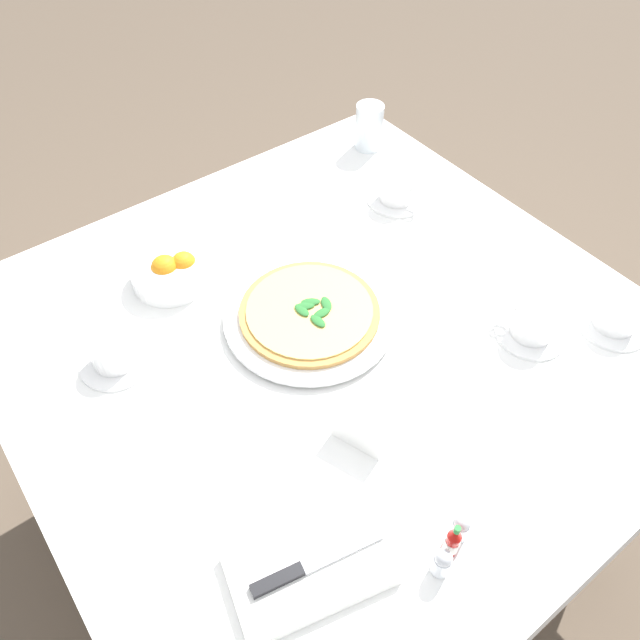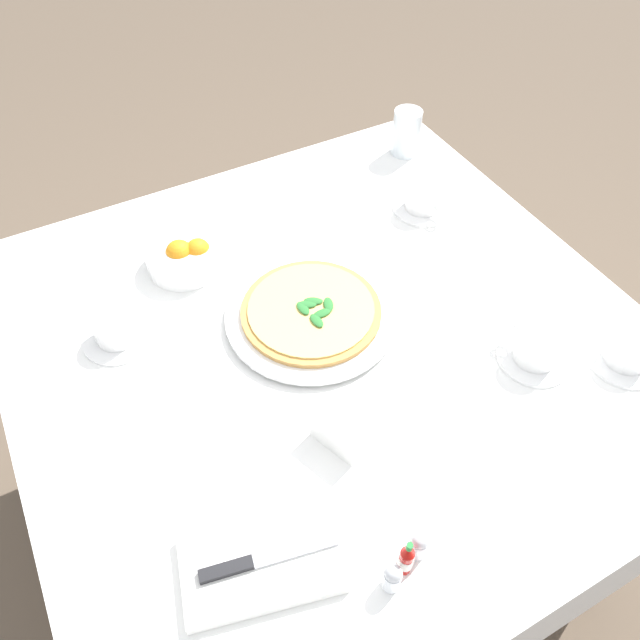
{
  "view_description": "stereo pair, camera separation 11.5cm",
  "coord_description": "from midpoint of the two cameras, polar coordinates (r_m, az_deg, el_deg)",
  "views": [
    {
      "loc": [
        -0.46,
        -0.58,
        1.61
      ],
      "look_at": [
        -0.01,
        0.03,
        0.74
      ],
      "focal_mm": 35.06,
      "sensor_mm": 36.0,
      "label": 1
    },
    {
      "loc": [
        -0.37,
        -0.65,
        1.61
      ],
      "look_at": [
        -0.01,
        0.03,
        0.74
      ],
      "focal_mm": 35.06,
      "sensor_mm": 36.0,
      "label": 2
    }
  ],
  "objects": [
    {
      "name": "pizza",
      "position": [
        1.16,
        -3.79,
        0.64
      ],
      "size": [
        0.26,
        0.26,
        0.02
      ],
      "color": "#C68E47",
      "rests_on": "pizza_plate"
    },
    {
      "name": "coffee_cup_near_right",
      "position": [
        1.17,
        -21.05,
        -3.02
      ],
      "size": [
        0.13,
        0.13,
        0.06
      ],
      "color": "white",
      "rests_on": "dining_table"
    },
    {
      "name": "coffee_cup_far_left",
      "position": [
        1.18,
        16.31,
        -0.43
      ],
      "size": [
        0.13,
        0.13,
        0.07
      ],
      "color": "white",
      "rests_on": "dining_table"
    },
    {
      "name": "coffee_cup_back_corner",
      "position": [
        1.25,
        23.17,
        0.13
      ],
      "size": [
        0.13,
        0.13,
        0.06
      ],
      "color": "white",
      "rests_on": "dining_table"
    },
    {
      "name": "pizza_plate",
      "position": [
        1.17,
        -3.77,
        0.18
      ],
      "size": [
        0.32,
        0.32,
        0.02
      ],
      "color": "white",
      "rests_on": "dining_table"
    },
    {
      "name": "napkin_folded",
      "position": [
        0.93,
        -4.77,
        -21.94
      ],
      "size": [
        0.24,
        0.18,
        0.02
      ],
      "rotation": [
        0.0,
        0.0,
        -0.24
      ],
      "color": "white",
      "rests_on": "dining_table"
    },
    {
      "name": "salt_shaker",
      "position": [
        0.94,
        9.13,
        -18.46
      ],
      "size": [
        0.03,
        0.03,
        0.06
      ],
      "color": "white",
      "rests_on": "dining_table"
    },
    {
      "name": "coffee_cup_center_back",
      "position": [
        1.42,
        4.75,
        11.63
      ],
      "size": [
        0.13,
        0.13,
        0.07
      ],
      "color": "white",
      "rests_on": "dining_table"
    },
    {
      "name": "hot_sauce_bottle",
      "position": [
        0.92,
        8.31,
        -19.71
      ],
      "size": [
        0.02,
        0.02,
        0.08
      ],
      "color": "#B7140F",
      "rests_on": "dining_table"
    },
    {
      "name": "citrus_bowl",
      "position": [
        1.28,
        -16.03,
        4.14
      ],
      "size": [
        0.15,
        0.15,
        0.06
      ],
      "color": "white",
      "rests_on": "dining_table"
    },
    {
      "name": "dining_table",
      "position": [
        1.25,
        -1.74,
        -5.19
      ],
      "size": [
        1.13,
        1.13,
        0.72
      ],
      "color": "white",
      "rests_on": "ground_plane"
    },
    {
      "name": "ground_plane",
      "position": [
        1.77,
        -1.28,
        -16.68
      ],
      "size": [
        8.0,
        8.0,
        0.0
      ],
      "primitive_type": "plane",
      "color": "brown"
    },
    {
      "name": "menu_card",
      "position": [
        0.99,
        -0.05,
        -10.82
      ],
      "size": [
        0.04,
        0.09,
        0.06
      ],
      "rotation": [
        0.0,
        0.0,
        5.07
      ],
      "color": "white",
      "rests_on": "dining_table"
    },
    {
      "name": "pepper_shaker",
      "position": [
        0.92,
        7.31,
        -21.4
      ],
      "size": [
        0.03,
        0.03,
        0.06
      ],
      "color": "white",
      "rests_on": "dining_table"
    },
    {
      "name": "water_glass_left_edge",
      "position": [
        1.59,
        2.35,
        16.9
      ],
      "size": [
        0.07,
        0.07,
        0.11
      ],
      "color": "white",
      "rests_on": "dining_table"
    },
    {
      "name": "dinner_knife",
      "position": [
        0.92,
        -4.65,
        -21.59
      ],
      "size": [
        0.19,
        0.06,
        0.01
      ],
      "rotation": [
        0.0,
        0.0,
        -0.2
      ],
      "color": "silver",
      "rests_on": "napkin_folded"
    }
  ]
}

